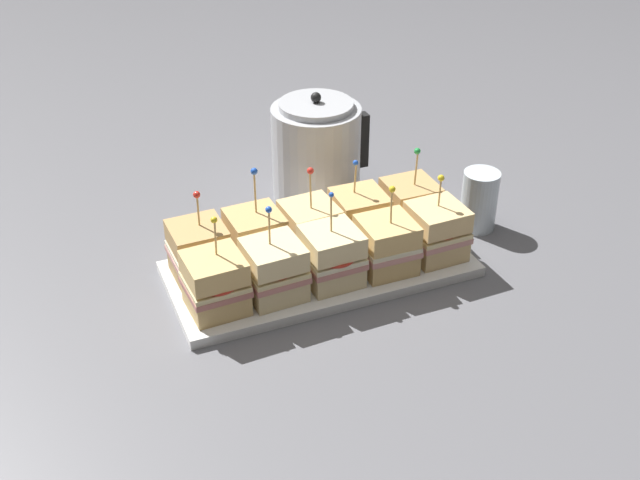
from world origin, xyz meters
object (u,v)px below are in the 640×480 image
Objects in this scene: kettle_steel at (316,150)px; serving_platter at (320,269)px; sandwich_front_far_left at (215,283)px; sandwich_front_left at (274,270)px; sandwich_back_far_right at (410,206)px; sandwich_back_right at (359,217)px; drinking_glass at (479,200)px; sandwich_front_far_right at (436,231)px; sandwich_back_left at (255,239)px; sandwich_front_center at (330,257)px; sandwich_back_center at (309,229)px; sandwich_back_far_left at (199,251)px; sandwich_front_right at (386,245)px.

serving_platter is at bearing -110.93° from kettle_steel.
sandwich_front_left is (0.10, 0.00, -0.00)m from sandwich_front_far_left.
sandwich_back_far_right is (0.40, 0.10, -0.00)m from sandwich_front_far_left.
sandwich_front_far_left is at bearing -160.88° from sandwich_back_right.
drinking_glass is (0.43, 0.08, -0.01)m from sandwich_front_left.
sandwich_front_far_right is (0.30, 0.00, 0.00)m from sandwich_front_left.
sandwich_back_left reaches higher than sandwich_front_left.
sandwich_front_center is 0.20m from sandwich_front_far_right.
sandwich_back_center is (0.10, -0.00, -0.00)m from sandwich_back_left.
sandwich_front_center is 0.93× the size of sandwich_back_left.
sandwich_back_far_right is at bearing 170.59° from drinking_glass.
kettle_steel is 0.33m from drinking_glass.
sandwich_back_left reaches higher than sandwich_back_center.
sandwich_front_center is 1.07× the size of sandwich_back_right.
drinking_glass is at bearing -2.03° from sandwich_back_far_left.
kettle_steel reaches higher than sandwich_front_left.
sandwich_front_far_left is at bearing -165.62° from serving_platter.
sandwich_front_far_right is at bearing -13.41° from serving_platter.
sandwich_back_right is at bearing 19.12° from sandwich_front_far_left.
kettle_steel is at bearing 69.07° from serving_platter.
drinking_glass is at bearing 5.05° from serving_platter.
sandwich_back_right is (0.10, 0.05, 0.05)m from serving_platter.
drinking_glass is (0.23, -0.23, -0.04)m from kettle_steel.
serving_platter is 2.91× the size of sandwich_back_left.
sandwich_back_left reaches higher than serving_platter.
sandwich_front_right reaches higher than serving_platter.
sandwich_front_center is at bearing 179.49° from sandwich_front_right.
sandwich_back_center reaches higher than sandwich_front_far_left.
sandwich_front_far_right is 0.22m from sandwich_back_center.
sandwich_front_right is at bearing -0.00° from sandwich_front_left.
sandwich_front_left is (-0.10, -0.05, 0.06)m from serving_platter.
sandwich_front_left is 1.05× the size of sandwich_back_right.
sandwich_front_right is 1.01× the size of sandwich_back_far_left.
sandwich_front_left is at bearing 0.05° from sandwich_front_far_left.
sandwich_back_far_left is (-0.00, 0.10, 0.00)m from sandwich_front_far_left.
sandwich_back_far_left is at bearing 177.97° from drinking_glass.
sandwich_back_left is 1.09× the size of sandwich_back_far_right.
sandwich_front_far_left reaches higher than serving_platter.
sandwich_front_center is at bearing -108.22° from kettle_steel.
sandwich_back_left is at bearing 178.69° from sandwich_back_center.
sandwich_back_far_left is at bearing 166.34° from serving_platter.
sandwich_front_left reaches higher than sandwich_back_far_left.
sandwich_back_left is (0.00, 0.10, 0.00)m from sandwich_front_left.
sandwich_back_far_left is at bearing 179.64° from sandwich_back_center.
serving_platter is at bearing 166.59° from sandwich_front_far_right.
sandwich_front_far_left is at bearing -179.95° from sandwich_front_left.
sandwich_back_far_left is 1.02× the size of sandwich_back_right.
sandwich_back_right is (-0.10, 0.10, -0.00)m from sandwich_front_far_right.
sandwich_front_left and sandwich_back_far_right have the same top height.
sandwich_front_far_right is at bearing 2.06° from sandwich_front_right.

